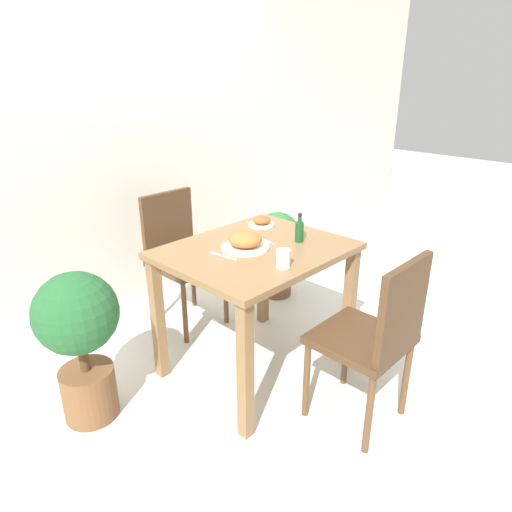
{
  "coord_description": "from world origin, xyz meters",
  "views": [
    {
      "loc": [
        -1.67,
        -1.6,
        1.68
      ],
      "look_at": [
        0.0,
        0.0,
        0.73
      ],
      "focal_mm": 32.0,
      "sensor_mm": 36.0,
      "label": 1
    }
  ],
  "objects_px": {
    "chair_near": "(376,333)",
    "sauce_bottle": "(299,230)",
    "food_plate": "(245,241)",
    "side_plate": "(262,222)",
    "chair_far": "(179,251)",
    "drink_cup": "(283,259)",
    "potted_plant_left": "(79,333)",
    "potted_plant_right": "(277,246)"
  },
  "relations": [
    {
      "from": "food_plate",
      "to": "side_plate",
      "type": "distance_m",
      "value": 0.4
    },
    {
      "from": "drink_cup",
      "to": "potted_plant_right",
      "type": "xyz_separation_m",
      "value": [
        0.91,
        0.83,
        -0.41
      ]
    },
    {
      "from": "drink_cup",
      "to": "side_plate",
      "type": "bearing_deg",
      "value": 52.51
    },
    {
      "from": "side_plate",
      "to": "potted_plant_right",
      "type": "bearing_deg",
      "value": 31.3
    },
    {
      "from": "chair_far",
      "to": "food_plate",
      "type": "xyz_separation_m",
      "value": [
        -0.1,
        -0.74,
        0.29
      ]
    },
    {
      "from": "potted_plant_left",
      "to": "chair_near",
      "type": "bearing_deg",
      "value": -48.36
    },
    {
      "from": "side_plate",
      "to": "drink_cup",
      "type": "distance_m",
      "value": 0.65
    },
    {
      "from": "side_plate",
      "to": "potted_plant_right",
      "type": "height_order",
      "value": "side_plate"
    },
    {
      "from": "sauce_bottle",
      "to": "potted_plant_left",
      "type": "distance_m",
      "value": 1.26
    },
    {
      "from": "chair_near",
      "to": "potted_plant_right",
      "type": "height_order",
      "value": "chair_near"
    },
    {
      "from": "food_plate",
      "to": "chair_far",
      "type": "bearing_deg",
      "value": 82.1
    },
    {
      "from": "food_plate",
      "to": "drink_cup",
      "type": "relative_size",
      "value": 2.83
    },
    {
      "from": "food_plate",
      "to": "potted_plant_right",
      "type": "xyz_separation_m",
      "value": [
        0.86,
        0.51,
        -0.4
      ]
    },
    {
      "from": "food_plate",
      "to": "sauce_bottle",
      "type": "xyz_separation_m",
      "value": [
        0.28,
        -0.15,
        0.03
      ]
    },
    {
      "from": "chair_near",
      "to": "sauce_bottle",
      "type": "distance_m",
      "value": 0.72
    },
    {
      "from": "chair_near",
      "to": "side_plate",
      "type": "height_order",
      "value": "chair_near"
    },
    {
      "from": "potted_plant_right",
      "to": "side_plate",
      "type": "bearing_deg",
      "value": -148.7
    },
    {
      "from": "sauce_bottle",
      "to": "potted_plant_right",
      "type": "distance_m",
      "value": 0.98
    },
    {
      "from": "chair_near",
      "to": "drink_cup",
      "type": "distance_m",
      "value": 0.56
    },
    {
      "from": "chair_near",
      "to": "side_plate",
      "type": "relative_size",
      "value": 5.79
    },
    {
      "from": "side_plate",
      "to": "drink_cup",
      "type": "bearing_deg",
      "value": -127.49
    },
    {
      "from": "chair_near",
      "to": "drink_cup",
      "type": "xyz_separation_m",
      "value": [
        -0.16,
        0.45,
        0.3
      ]
    },
    {
      "from": "side_plate",
      "to": "potted_plant_right",
      "type": "distance_m",
      "value": 0.72
    },
    {
      "from": "side_plate",
      "to": "chair_near",
      "type": "bearing_deg",
      "value": -103.86
    },
    {
      "from": "side_plate",
      "to": "potted_plant_left",
      "type": "xyz_separation_m",
      "value": [
        -1.19,
        0.1,
        -0.31
      ]
    },
    {
      "from": "sauce_bottle",
      "to": "potted_plant_right",
      "type": "xyz_separation_m",
      "value": [
        0.58,
        0.66,
        -0.43
      ]
    },
    {
      "from": "chair_near",
      "to": "food_plate",
      "type": "height_order",
      "value": "chair_near"
    },
    {
      "from": "side_plate",
      "to": "potted_plant_left",
      "type": "height_order",
      "value": "side_plate"
    },
    {
      "from": "chair_far",
      "to": "drink_cup",
      "type": "distance_m",
      "value": 1.11
    },
    {
      "from": "side_plate",
      "to": "potted_plant_right",
      "type": "xyz_separation_m",
      "value": [
        0.52,
        0.31,
        -0.39
      ]
    },
    {
      "from": "chair_near",
      "to": "sauce_bottle",
      "type": "xyz_separation_m",
      "value": [
        0.18,
        0.62,
        0.32
      ]
    },
    {
      "from": "chair_far",
      "to": "drink_cup",
      "type": "xyz_separation_m",
      "value": [
        -0.16,
        -1.06,
        0.3
      ]
    },
    {
      "from": "chair_far",
      "to": "side_plate",
      "type": "xyz_separation_m",
      "value": [
        0.24,
        -0.54,
        0.28
      ]
    },
    {
      "from": "potted_plant_left",
      "to": "potted_plant_right",
      "type": "distance_m",
      "value": 1.72
    },
    {
      "from": "potted_plant_right",
      "to": "drink_cup",
      "type": "bearing_deg",
      "value": -137.73
    },
    {
      "from": "food_plate",
      "to": "side_plate",
      "type": "height_order",
      "value": "food_plate"
    },
    {
      "from": "side_plate",
      "to": "food_plate",
      "type": "bearing_deg",
      "value": -149.77
    },
    {
      "from": "chair_near",
      "to": "potted_plant_left",
      "type": "bearing_deg",
      "value": -48.36
    },
    {
      "from": "sauce_bottle",
      "to": "potted_plant_left",
      "type": "bearing_deg",
      "value": 158.45
    },
    {
      "from": "potted_plant_right",
      "to": "sauce_bottle",
      "type": "bearing_deg",
      "value": -131.19
    },
    {
      "from": "food_plate",
      "to": "sauce_bottle",
      "type": "bearing_deg",
      "value": -27.28
    },
    {
      "from": "food_plate",
      "to": "chair_near",
      "type": "bearing_deg",
      "value": -82.26
    }
  ]
}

